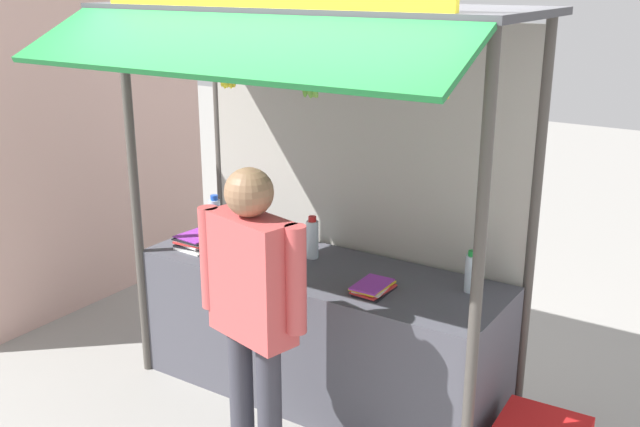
# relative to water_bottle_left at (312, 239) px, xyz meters

# --- Properties ---
(ground_plane) EXTENTS (20.00, 20.00, 0.00)m
(ground_plane) POSITION_rel_water_bottle_left_xyz_m (0.14, -0.12, -0.98)
(ground_plane) COLOR gray
(stall_counter) EXTENTS (2.29, 0.78, 0.85)m
(stall_counter) POSITION_rel_water_bottle_left_xyz_m (0.14, -0.12, -0.55)
(stall_counter) COLOR #4C4C56
(stall_counter) RESTS_ON ground
(stall_structure) EXTENTS (2.49, 1.56, 2.75)m
(stall_structure) POSITION_rel_water_bottle_left_xyz_m (0.14, -0.04, 0.69)
(stall_structure) COLOR #4C4742
(stall_structure) RESTS_ON ground
(water_bottle_left) EXTENTS (0.08, 0.08, 0.27)m
(water_bottle_left) POSITION_rel_water_bottle_left_xyz_m (0.00, 0.00, 0.00)
(water_bottle_left) COLOR silver
(water_bottle_left) RESTS_ON stall_counter
(water_bottle_mid_left) EXTENTS (0.08, 0.08, 0.28)m
(water_bottle_mid_left) POSITION_rel_water_bottle_left_xyz_m (-0.80, 0.00, 0.00)
(water_bottle_mid_left) COLOR silver
(water_bottle_mid_left) RESTS_ON stall_counter
(water_bottle_right) EXTENTS (0.09, 0.09, 0.31)m
(water_bottle_right) POSITION_rel_water_bottle_left_xyz_m (-0.62, 0.13, 0.02)
(water_bottle_right) COLOR silver
(water_bottle_right) RESTS_ON stall_counter
(water_bottle_center) EXTENTS (0.07, 0.07, 0.24)m
(water_bottle_center) POSITION_rel_water_bottle_left_xyz_m (1.04, 0.04, -0.01)
(water_bottle_center) COLOR silver
(water_bottle_center) RESTS_ON stall_counter
(magazine_stack_front_right) EXTENTS (0.25, 0.26, 0.09)m
(magazine_stack_front_right) POSITION_rel_water_bottle_left_xyz_m (-0.73, -0.26, -0.09)
(magazine_stack_front_right) COLOR white
(magazine_stack_front_right) RESTS_ON stall_counter
(magazine_stack_mid_right) EXTENTS (0.20, 0.28, 0.05)m
(magazine_stack_mid_right) POSITION_rel_water_bottle_left_xyz_m (0.58, -0.25, -0.10)
(magazine_stack_mid_right) COLOR black
(magazine_stack_mid_right) RESTS_ON stall_counter
(banana_bunch_inner_right) EXTENTS (0.08, 0.08, 0.24)m
(banana_bunch_inner_right) POSITION_rel_water_bottle_left_xyz_m (0.68, -0.61, 1.12)
(banana_bunch_inner_right) COLOR #332D23
(banana_bunch_inner_left) EXTENTS (0.11, 0.11, 0.30)m
(banana_bunch_inner_left) POSITION_rel_water_bottle_left_xyz_m (0.40, -0.61, 1.08)
(banana_bunch_inner_left) COLOR #332D23
(banana_bunch_leftmost) EXTENTS (0.10, 0.11, 0.29)m
(banana_bunch_leftmost) POSITION_rel_water_bottle_left_xyz_m (-0.12, -0.61, 1.08)
(banana_bunch_leftmost) COLOR #332D23
(banana_bunch_rightmost) EXTENTS (0.10, 0.10, 0.24)m
(banana_bunch_rightmost) POSITION_rel_water_bottle_left_xyz_m (1.09, -0.61, 1.12)
(banana_bunch_rightmost) COLOR #332D23
(vendor_person) EXTENTS (0.64, 0.31, 1.69)m
(vendor_person) POSITION_rel_water_bottle_left_xyz_m (0.29, -0.98, 0.04)
(vendor_person) COLOR #383842
(vendor_person) RESTS_ON ground
(neighbour_wall) EXTENTS (0.20, 2.40, 2.84)m
(neighbour_wall) POSITION_rel_water_bottle_left_xyz_m (-2.25, 0.18, 0.44)
(neighbour_wall) COLOR #D5AA9D
(neighbour_wall) RESTS_ON ground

